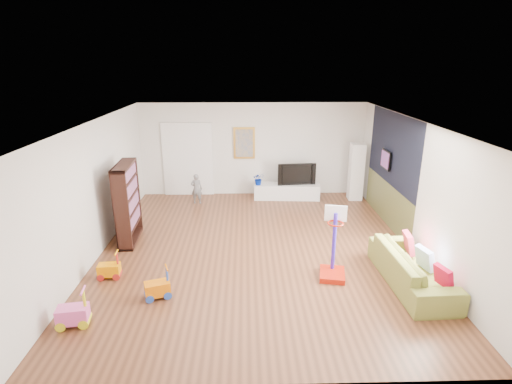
{
  "coord_description": "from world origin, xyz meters",
  "views": [
    {
      "loc": [
        -0.22,
        -7.7,
        3.83
      ],
      "look_at": [
        0.0,
        0.4,
        1.15
      ],
      "focal_mm": 28.0,
      "sensor_mm": 36.0,
      "label": 1
    }
  ],
  "objects_px": {
    "bookshelf": "(127,203)",
    "basketball_hoop": "(334,244)",
    "media_console": "(287,191)",
    "sofa": "(412,268)"
  },
  "relations": [
    {
      "from": "bookshelf",
      "to": "basketball_hoop",
      "type": "bearing_deg",
      "value": -25.97
    },
    {
      "from": "media_console",
      "to": "sofa",
      "type": "relative_size",
      "value": 0.86
    },
    {
      "from": "bookshelf",
      "to": "sofa",
      "type": "height_order",
      "value": "bookshelf"
    },
    {
      "from": "media_console",
      "to": "basketball_hoop",
      "type": "xyz_separation_m",
      "value": [
        0.4,
        -4.44,
        0.46
      ]
    },
    {
      "from": "bookshelf",
      "to": "basketball_hoop",
      "type": "relative_size",
      "value": 1.3
    },
    {
      "from": "bookshelf",
      "to": "media_console",
      "type": "bearing_deg",
      "value": 32.26
    },
    {
      "from": "media_console",
      "to": "bookshelf",
      "type": "distance_m",
      "value": 4.69
    },
    {
      "from": "bookshelf",
      "to": "basketball_hoop",
      "type": "height_order",
      "value": "bookshelf"
    },
    {
      "from": "sofa",
      "to": "basketball_hoop",
      "type": "height_order",
      "value": "basketball_hoop"
    },
    {
      "from": "bookshelf",
      "to": "basketball_hoop",
      "type": "distance_m",
      "value": 4.52
    }
  ]
}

